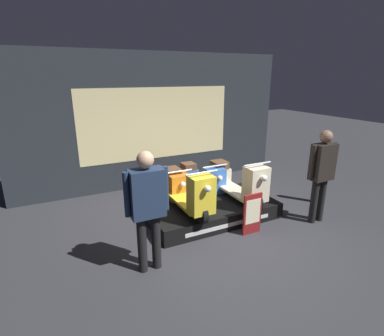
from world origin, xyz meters
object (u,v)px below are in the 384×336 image
(scooter_display_right, at_px, (236,181))
(scooter_backrow_1, at_px, (201,181))
(scooter_display_left, at_px, (185,191))
(street_bollard, at_px, (316,181))
(scooter_backrow_0, at_px, (167,187))
(person_left_browsing, at_px, (147,202))
(price_sign_board, at_px, (252,214))
(person_right_browsing, at_px, (322,169))

(scooter_display_right, height_order, scooter_backrow_1, scooter_display_right)
(scooter_display_left, xyz_separation_m, street_bollard, (2.97, -0.34, -0.18))
(scooter_backrow_0, bearing_deg, person_left_browsing, -118.00)
(person_left_browsing, bearing_deg, scooter_display_left, 44.28)
(scooter_display_left, bearing_deg, person_left_browsing, -135.72)
(scooter_backrow_0, height_order, street_bollard, street_bollard)
(scooter_display_left, xyz_separation_m, price_sign_board, (0.88, -0.85, -0.29))
(scooter_display_left, bearing_deg, person_right_browsing, -24.25)
(person_right_browsing, bearing_deg, scooter_backrow_0, 136.50)
(scooter_display_right, relative_size, scooter_backrow_1, 1.00)
(scooter_display_right, distance_m, scooter_backrow_1, 1.13)
(scooter_display_right, relative_size, street_bollard, 1.77)
(scooter_display_left, xyz_separation_m, person_left_browsing, (-1.04, -1.02, 0.39))
(scooter_display_left, distance_m, street_bollard, 2.99)
(scooter_display_left, bearing_deg, scooter_backrow_1, 50.22)
(scooter_display_right, relative_size, price_sign_board, 2.31)
(person_left_browsing, bearing_deg, scooter_backrow_0, 62.00)
(scooter_display_right, height_order, person_left_browsing, person_left_browsing)
(scooter_display_left, relative_size, person_right_browsing, 0.98)
(scooter_backrow_0, relative_size, street_bollard, 1.77)
(scooter_display_right, height_order, price_sign_board, scooter_display_right)
(scooter_display_right, xyz_separation_m, person_right_browsing, (1.15, -1.02, 0.38))
(price_sign_board, bearing_deg, scooter_backrow_1, 89.74)
(price_sign_board, bearing_deg, scooter_display_right, 74.70)
(scooter_backrow_1, distance_m, price_sign_board, 1.92)
(person_left_browsing, bearing_deg, street_bollard, 9.58)
(price_sign_board, bearing_deg, street_bollard, 13.66)
(scooter_display_right, bearing_deg, person_left_browsing, -154.71)
(scooter_backrow_1, height_order, person_left_browsing, person_left_browsing)
(scooter_display_right, relative_size, person_left_browsing, 0.98)
(scooter_backrow_1, bearing_deg, street_bollard, -34.11)
(scooter_display_right, height_order, scooter_backrow_0, scooter_display_right)
(scooter_backrow_1, bearing_deg, price_sign_board, -90.26)
(person_right_browsing, bearing_deg, street_bollard, 43.85)
(scooter_backrow_0, relative_size, price_sign_board, 2.31)
(scooter_backrow_0, xyz_separation_m, person_left_browsing, (-1.11, -2.09, 0.69))
(scooter_display_left, distance_m, price_sign_board, 1.26)
(scooter_backrow_1, distance_m, person_right_browsing, 2.59)
(scooter_backrow_0, distance_m, street_bollard, 3.23)
(scooter_display_left, relative_size, scooter_backrow_0, 1.00)
(scooter_backrow_0, bearing_deg, scooter_display_right, -45.52)
(scooter_display_left, height_order, person_left_browsing, person_left_browsing)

